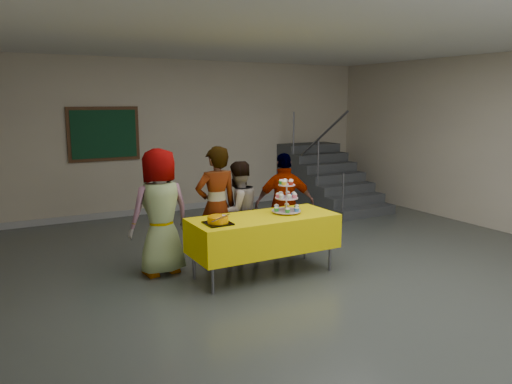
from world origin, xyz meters
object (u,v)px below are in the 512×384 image
schoolchild_a (160,212)px  schoolchild_c (238,211)px  schoolchild_d (285,204)px  schoolchild_b (216,207)px  noticeboard (104,134)px  staircase (323,181)px  bear_cake (218,219)px  cupcake_stand (287,199)px  bake_table (264,233)px

schoolchild_a → schoolchild_c: bearing=173.9°
schoolchild_d → schoolchild_b: bearing=19.3°
schoolchild_b → noticeboard: (-0.69, 3.48, 0.79)m
schoolchild_a → schoolchild_c: (1.12, 0.03, -0.12)m
schoolchild_a → staircase: staircase is taller
schoolchild_a → schoolchild_c: 1.12m
bear_cake → schoolchild_a: bearing=121.1°
schoolchild_a → schoolchild_b: bearing=170.1°
noticeboard → schoolchild_a: bearing=-91.2°
staircase → schoolchild_c: bearing=-142.4°
cupcake_stand → schoolchild_b: (-0.72, 0.61, -0.14)m
schoolchild_d → cupcake_stand: bearing=79.5°
schoolchild_b → staircase: staircase is taller
cupcake_stand → schoolchild_c: 0.81m
schoolchild_c → noticeboard: size_ratio=1.07×
bake_table → noticeboard: bearing=104.4°
schoolchild_a → noticeboard: size_ratio=1.25×
schoolchild_c → staircase: bearing=-152.5°
bake_table → schoolchild_c: (-0.02, 0.70, 0.14)m
staircase → schoolchild_b: bearing=-144.5°
bear_cake → schoolchild_c: (0.66, 0.78, -0.13)m
schoolchild_d → bear_cake: bearing=47.2°
cupcake_stand → schoolchild_d: schoolchild_d is taller
cupcake_stand → schoolchild_a: size_ratio=0.27×
bake_table → staircase: (3.34, 3.28, -0.07)m
bear_cake → staircase: size_ratio=0.15×
schoolchild_c → noticeboard: noticeboard is taller
bear_cake → schoolchild_a: 0.89m
bake_table → schoolchild_d: bearing=41.5°
schoolchild_c → schoolchild_d: bearing=164.4°
bake_table → schoolchild_b: (-0.37, 0.64, 0.26)m
bear_cake → schoolchild_d: (1.38, 0.72, -0.09)m
schoolchild_c → noticeboard: (-1.04, 3.42, 0.90)m
bear_cake → schoolchild_c: 1.03m
cupcake_stand → bear_cake: 1.04m
bake_table → schoolchild_c: schoolchild_c is taller
cupcake_stand → schoolchild_a: (-1.48, 0.65, -0.14)m
schoolchild_a → schoolchild_d: size_ratio=1.10×
schoolchild_b → noticeboard: 3.64m
noticeboard → schoolchild_b: bearing=-78.8°
cupcake_stand → staircase: 4.45m
bake_table → schoolchild_d: 0.96m
staircase → noticeboard: (-4.40, 0.84, 1.11)m
cupcake_stand → noticeboard: size_ratio=0.34×
bear_cake → noticeboard: bearing=95.2°
schoolchild_b → staircase: bearing=-144.2°
bake_table → schoolchild_a: bearing=149.4°
schoolchild_a → schoolchild_b: (0.77, -0.03, -0.00)m
bear_cake → schoolchild_a: schoolchild_a is taller
bear_cake → schoolchild_b: (0.31, 0.73, -0.02)m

